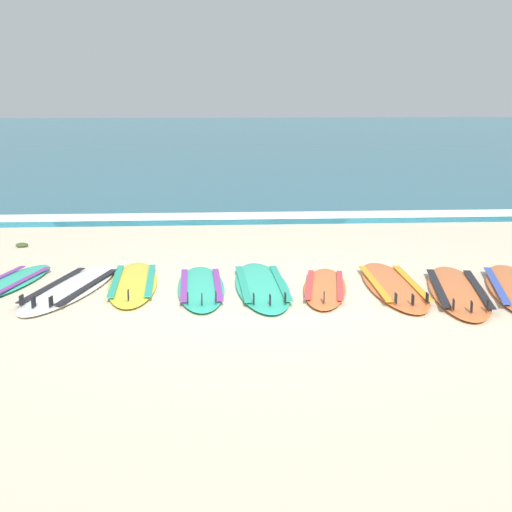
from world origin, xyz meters
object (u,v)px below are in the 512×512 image
object	(u,v)px
surfboard_1	(11,282)
surfboard_2	(71,288)
surfboard_6	(325,287)
surfboard_7	(393,285)
surfboard_3	(133,283)
surfboard_8	(458,291)
surfboard_5	(262,286)
surfboard_4	(201,287)

from	to	relation	value
surfboard_1	surfboard_2	world-z (taller)	same
surfboard_1	surfboard_6	xyz separation A→B (m)	(3.78, -0.53, -0.00)
surfboard_2	surfboard_7	bearing A→B (deg)	-2.07
surfboard_1	surfboard_7	xyz separation A→B (m)	(4.62, -0.49, 0.00)
surfboard_6	surfboard_7	size ratio (longest dim) A/B	0.82
surfboard_2	surfboard_3	distance (m)	0.74
surfboard_7	surfboard_2	bearing A→B (deg)	177.93
surfboard_1	surfboard_8	bearing A→B (deg)	-8.52
surfboard_1	surfboard_5	xyz separation A→B (m)	(3.04, -0.39, 0.00)
surfboard_6	surfboard_5	bearing A→B (deg)	169.42
surfboard_4	surfboard_6	distance (m)	1.47
surfboard_1	surfboard_4	bearing A→B (deg)	-10.25
surfboard_5	surfboard_6	bearing A→B (deg)	-10.58
surfboard_1	surfboard_8	xyz separation A→B (m)	(5.31, -0.80, 0.00)
surfboard_3	surfboard_8	world-z (taller)	same
surfboard_2	surfboard_6	world-z (taller)	same
surfboard_1	surfboard_3	size ratio (longest dim) A/B	0.87
surfboard_3	surfboard_2	bearing A→B (deg)	-164.43
surfboard_6	surfboard_8	distance (m)	1.55
surfboard_4	surfboard_3	bearing A→B (deg)	162.10
surfboard_6	surfboard_3	bearing A→B (deg)	170.70
surfboard_2	surfboard_7	distance (m)	3.84
surfboard_1	surfboard_2	size ratio (longest dim) A/B	0.80
surfboard_2	surfboard_3	bearing A→B (deg)	15.57
surfboard_3	surfboard_6	xyz separation A→B (m)	(2.29, -0.37, 0.00)
surfboard_1	surfboard_8	distance (m)	5.37
surfboard_5	surfboard_8	world-z (taller)	same
surfboard_3	surfboard_5	world-z (taller)	same
surfboard_8	surfboard_4	bearing A→B (deg)	172.83
surfboard_5	surfboard_7	bearing A→B (deg)	-3.67
surfboard_3	surfboard_4	size ratio (longest dim) A/B	1.05
surfboard_8	surfboard_3	bearing A→B (deg)	170.45
surfboard_1	surfboard_7	distance (m)	4.64
surfboard_2	surfboard_6	size ratio (longest dim) A/B	1.23
surfboard_6	surfboard_8	bearing A→B (deg)	-9.93
surfboard_4	surfboard_8	xyz separation A→B (m)	(2.99, -0.38, -0.00)
surfboard_3	surfboard_5	size ratio (longest dim) A/B	0.93
surfboard_3	surfboard_6	distance (m)	2.32
surfboard_7	surfboard_8	world-z (taller)	same
surfboard_2	surfboard_7	size ratio (longest dim) A/B	1.01
surfboard_5	surfboard_3	bearing A→B (deg)	171.31
surfboard_1	surfboard_5	bearing A→B (deg)	-7.31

